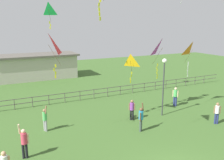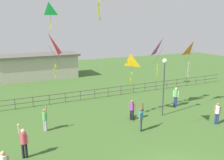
% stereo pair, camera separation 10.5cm
% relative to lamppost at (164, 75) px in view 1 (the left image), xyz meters
% --- Properties ---
extents(lamppost, '(0.36, 0.36, 4.63)m').
position_rel_lamppost_xyz_m(lamppost, '(0.00, 0.00, 0.00)').
color(lamppost, '#38383D').
rests_on(lamppost, ground_plane).
extents(person_1, '(0.44, 0.30, 1.64)m').
position_rel_lamppost_xyz_m(person_1, '(2.53, -3.16, -2.41)').
color(person_1, navy).
rests_on(person_1, ground_plane).
extents(person_2, '(0.33, 0.45, 1.72)m').
position_rel_lamppost_xyz_m(person_2, '(2.48, 1.38, -2.36)').
color(person_2, navy).
rests_on(person_2, ground_plane).
extents(person_3, '(0.31, 0.49, 1.88)m').
position_rel_lamppost_xyz_m(person_3, '(-9.09, 1.11, -2.41)').
color(person_3, '#99999E').
rests_on(person_3, ground_plane).
extents(person_4, '(0.48, 0.39, 1.99)m').
position_rel_lamppost_xyz_m(person_4, '(-3.18, -1.79, -2.35)').
color(person_4, '#3F4C47').
rests_on(person_4, ground_plane).
extents(person_5, '(0.41, 0.32, 1.60)m').
position_rel_lamppost_xyz_m(person_5, '(-2.71, 0.23, -2.43)').
color(person_5, black).
rests_on(person_5, ground_plane).
extents(person_7, '(0.52, 0.39, 2.01)m').
position_rel_lamppost_xyz_m(person_7, '(-10.79, -1.96, -2.34)').
color(person_7, black).
rests_on(person_7, ground_plane).
extents(kite_3, '(1.01, 0.95, 2.09)m').
position_rel_lamppost_xyz_m(kite_3, '(-7.48, 5.56, 4.98)').
color(kite_3, '#1EB759').
extents(kite_4, '(1.13, 1.12, 2.65)m').
position_rel_lamppost_xyz_m(kite_4, '(-8.83, -0.30, 2.61)').
color(kite_4, red).
extents(kite_5, '(1.38, 1.32, 3.32)m').
position_rel_lamppost_xyz_m(kite_5, '(0.46, 0.95, 1.93)').
color(kite_5, '#B22DB2').
extents(kite_6, '(1.13, 1.10, 2.97)m').
position_rel_lamppost_xyz_m(kite_6, '(3.05, 0.28, 1.73)').
color(kite_6, orange).
extents(kite_7, '(0.83, 0.96, 2.23)m').
position_rel_lamppost_xyz_m(kite_7, '(-2.72, 0.55, 1.15)').
color(kite_7, yellow).
extents(waterfront_railing, '(36.01, 0.06, 0.95)m').
position_rel_lamppost_xyz_m(waterfront_railing, '(-4.70, 6.66, -2.72)').
color(waterfront_railing, '#4C4742').
rests_on(waterfront_railing, ground_plane).
extents(pavilion_building, '(11.43, 4.60, 3.27)m').
position_rel_lamppost_xyz_m(pavilion_building, '(-7.05, 18.66, -1.69)').
color(pavilion_building, '#B7B2A3').
rests_on(pavilion_building, ground_plane).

